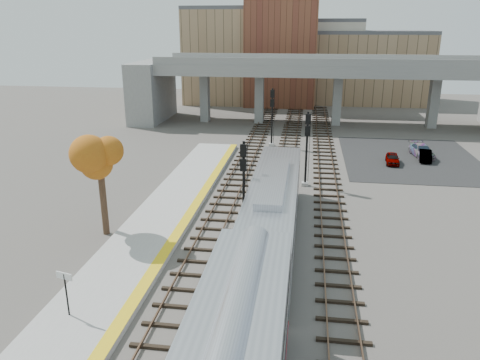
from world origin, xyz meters
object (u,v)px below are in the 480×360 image
(locomotive, at_px, (273,208))
(car_a, at_px, (392,158))
(car_b, at_px, (425,156))
(signal_mast_mid, at_px, (306,151))
(car_c, at_px, (422,151))
(signal_mast_far, at_px, (272,119))
(tree, at_px, (99,154))
(signal_mast_near, at_px, (244,190))

(locomotive, height_order, car_a, locomotive)
(car_a, xyz_separation_m, car_b, (3.57, 1.62, 0.01))
(signal_mast_mid, distance_m, car_a, 12.26)
(car_c, bearing_deg, locomotive, -129.40)
(signal_mast_mid, height_order, car_b, signal_mast_mid)
(signal_mast_far, xyz_separation_m, car_a, (12.87, -5.76, -2.68))
(car_a, bearing_deg, car_c, 48.89)
(signal_mast_far, height_order, car_b, signal_mast_far)
(car_a, bearing_deg, tree, -131.97)
(signal_mast_near, relative_size, car_a, 1.98)
(signal_mast_near, xyz_separation_m, tree, (-9.22, -1.72, 2.63))
(car_c, bearing_deg, tree, -144.84)
(car_b, height_order, car_c, car_c)
(signal_mast_near, distance_m, tree, 9.75)
(car_a, relative_size, car_c, 0.73)
(signal_mast_near, distance_m, signal_mast_far, 24.23)
(signal_mast_far, xyz_separation_m, car_b, (16.44, -4.14, -2.67))
(signal_mast_near, distance_m, car_a, 22.64)
(signal_mast_mid, xyz_separation_m, car_b, (12.34, 9.79, -2.58))
(tree, height_order, car_c, tree)
(signal_mast_mid, relative_size, car_b, 1.96)
(tree, xyz_separation_m, car_c, (25.68, 23.57, -4.98))
(car_b, bearing_deg, locomotive, -115.12)
(car_a, distance_m, car_c, 4.93)
(car_a, xyz_separation_m, car_c, (3.59, 3.38, 0.09))
(locomotive, bearing_deg, signal_mast_near, 152.17)
(locomotive, distance_m, car_c, 27.12)
(car_a, bearing_deg, car_b, 30.02)
(car_b, distance_m, car_c, 1.76)
(signal_mast_mid, height_order, car_a, signal_mast_mid)
(tree, distance_m, car_b, 34.06)
(signal_mast_far, bearing_deg, car_a, -24.12)
(tree, height_order, car_b, tree)
(tree, bearing_deg, signal_mast_near, 10.57)
(locomotive, bearing_deg, signal_mast_far, 94.74)
(locomotive, height_order, signal_mast_mid, signal_mast_mid)
(car_c, bearing_deg, signal_mast_mid, -144.34)
(signal_mast_far, xyz_separation_m, car_c, (16.46, -2.38, -2.59))
(signal_mast_near, xyz_separation_m, signal_mast_far, (-0.00, 24.23, 0.24))
(signal_mast_mid, distance_m, signal_mast_far, 14.51)
(locomotive, bearing_deg, car_c, 57.98)
(signal_mast_mid, height_order, tree, tree)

